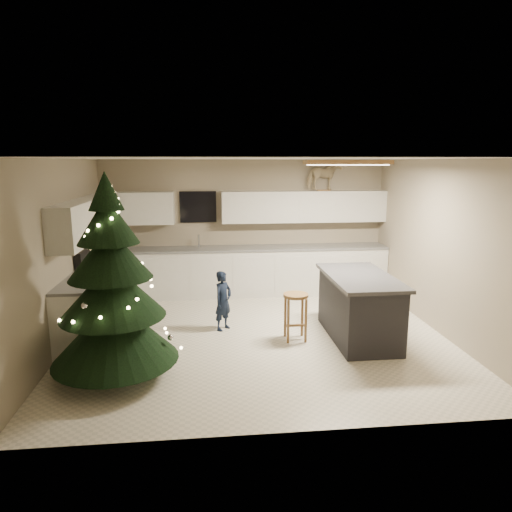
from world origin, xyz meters
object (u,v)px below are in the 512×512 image
at_px(bar_stool, 296,305).
at_px(rocking_horse, 324,175).
at_px(island, 359,307).
at_px(toddler, 223,301).
at_px(christmas_tree, 112,296).

bearing_deg(bar_stool, rocking_horse, 68.07).
height_order(island, rocking_horse, rocking_horse).
height_order(island, toddler, island).
bearing_deg(rocking_horse, bar_stool, 140.64).
distance_m(christmas_tree, toddler, 2.05).
bearing_deg(toddler, island, -62.92).
xyz_separation_m(bar_stool, rocking_horse, (1.01, 2.51, 1.78)).
distance_m(bar_stool, toddler, 1.16).
xyz_separation_m(island, toddler, (-1.96, 0.55, -0.02)).
height_order(island, bar_stool, island).
distance_m(bar_stool, christmas_tree, 2.59).
relative_size(bar_stool, toddler, 0.75).
height_order(christmas_tree, toddler, christmas_tree).
bearing_deg(christmas_tree, toddler, 47.37).
xyz_separation_m(island, rocking_horse, (0.08, 2.54, 1.82)).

